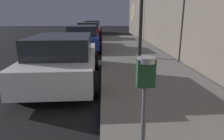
# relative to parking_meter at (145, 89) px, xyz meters

# --- Properties ---
(parking_meter) EXTENTS (0.19, 0.19, 1.42)m
(parking_meter) POSITION_rel_parking_meter_xyz_m (0.00, 0.00, 0.00)
(parking_meter) COLOR #59595B
(parking_meter) RESTS_ON sidewalk
(car_white) EXTENTS (2.20, 4.44, 1.43)m
(car_white) POSITION_rel_parking_meter_xyz_m (-1.66, 4.02, -0.51)
(car_white) COLOR silver
(car_white) RESTS_ON ground
(car_blue) EXTENTS (2.26, 4.50, 1.43)m
(car_blue) POSITION_rel_parking_meter_xyz_m (-1.66, 10.06, -0.52)
(car_blue) COLOR navy
(car_blue) RESTS_ON ground
(car_red) EXTENTS (2.14, 4.22, 1.43)m
(car_red) POSITION_rel_parking_meter_xyz_m (-1.66, 15.67, -0.52)
(car_red) COLOR maroon
(car_red) RESTS_ON ground
(car_silver) EXTENTS (2.18, 4.24, 1.43)m
(car_silver) POSITION_rel_parking_meter_xyz_m (-1.66, 21.79, -0.51)
(car_silver) COLOR #B7B7BF
(car_silver) RESTS_ON ground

